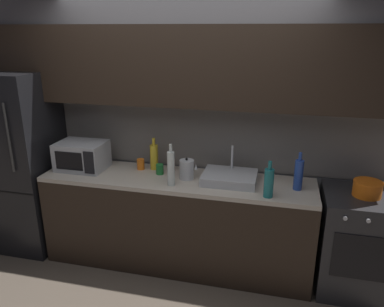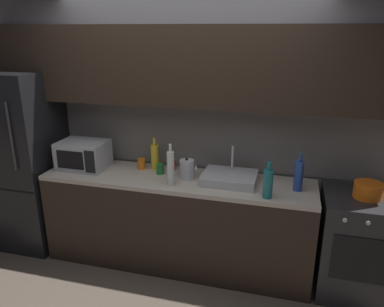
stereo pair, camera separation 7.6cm
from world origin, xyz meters
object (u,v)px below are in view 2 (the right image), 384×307
at_px(mug_orange, 141,164).
at_px(microwave, 83,155).
at_px(wine_bottle_blue, 299,175).
at_px(mug_red, 172,165).
at_px(cooking_pot, 368,190).
at_px(wine_bottle_clear, 171,168).
at_px(wine_bottle_teal, 268,183).
at_px(kettle, 187,169).
at_px(oven_range, 355,245).
at_px(wine_bottle_yellow, 155,156).
at_px(refrigerator, 25,161).
at_px(mug_green, 160,169).

bearing_deg(mug_orange, microwave, -168.03).
xyz_separation_m(wine_bottle_blue, mug_orange, (-1.48, 0.14, -0.09)).
height_order(mug_red, cooking_pot, cooking_pot).
distance_m(wine_bottle_clear, wine_bottle_teal, 0.85).
bearing_deg(microwave, cooking_pot, -0.40).
xyz_separation_m(kettle, mug_red, (-0.20, 0.17, -0.04)).
distance_m(oven_range, mug_red, 1.79).
xyz_separation_m(kettle, wine_bottle_clear, (-0.10, -0.18, 0.07)).
relative_size(wine_bottle_blue, mug_red, 3.23).
xyz_separation_m(microwave, wine_bottle_yellow, (0.69, 0.16, -0.01)).
height_order(refrigerator, oven_range, refrigerator).
relative_size(wine_bottle_clear, wine_bottle_teal, 1.22).
bearing_deg(refrigerator, microwave, 1.55).
distance_m(wine_bottle_yellow, wine_bottle_clear, 0.44).
height_order(wine_bottle_yellow, wine_bottle_teal, wine_bottle_yellow).
distance_m(kettle, mug_red, 0.27).
bearing_deg(wine_bottle_teal, mug_green, 165.34).
height_order(refrigerator, wine_bottle_clear, refrigerator).
bearing_deg(microwave, wine_bottle_blue, -0.47).
bearing_deg(mug_red, wine_bottle_teal, -22.42).
xyz_separation_m(wine_bottle_teal, mug_orange, (-1.25, 0.35, -0.07)).
relative_size(wine_bottle_yellow, mug_red, 3.06).
bearing_deg(wine_bottle_yellow, cooking_pot, -5.27).
xyz_separation_m(wine_bottle_blue, wine_bottle_clear, (-1.08, -0.17, 0.02)).
height_order(refrigerator, wine_bottle_teal, refrigerator).
xyz_separation_m(wine_bottle_clear, wine_bottle_teal, (0.84, -0.04, -0.03)).
bearing_deg(mug_orange, oven_range, -3.95).
height_order(refrigerator, microwave, refrigerator).
bearing_deg(wine_bottle_teal, microwave, 172.80).
relative_size(wine_bottle_yellow, wine_bottle_blue, 0.95).
bearing_deg(wine_bottle_yellow, mug_red, 1.87).
bearing_deg(cooking_pot, wine_bottle_clear, -174.21).
relative_size(kettle, cooking_pot, 0.88).
relative_size(wine_bottle_blue, cooking_pot, 1.45).
relative_size(mug_orange, mug_green, 1.06).
distance_m(refrigerator, wine_bottle_clear, 1.66).
bearing_deg(wine_bottle_yellow, oven_range, -5.40).
bearing_deg(wine_bottle_blue, refrigerator, -179.97).
bearing_deg(mug_green, wine_bottle_teal, -14.66).
bearing_deg(wine_bottle_yellow, mug_orange, -162.90).
height_order(microwave, wine_bottle_teal, wine_bottle_teal).
bearing_deg(kettle, cooking_pot, -0.38).
relative_size(wine_bottle_yellow, wine_bottle_teal, 1.02).
xyz_separation_m(kettle, mug_green, (-0.28, 0.05, -0.04)).
distance_m(mug_green, cooking_pot, 1.82).
relative_size(wine_bottle_yellow, mug_orange, 3.03).
xyz_separation_m(mug_green, mug_red, (0.07, 0.12, 0.00)).
xyz_separation_m(oven_range, cooking_pot, (0.03, 0.00, 0.51)).
relative_size(wine_bottle_teal, cooking_pot, 1.35).
height_order(wine_bottle_clear, cooking_pot, wine_bottle_clear).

